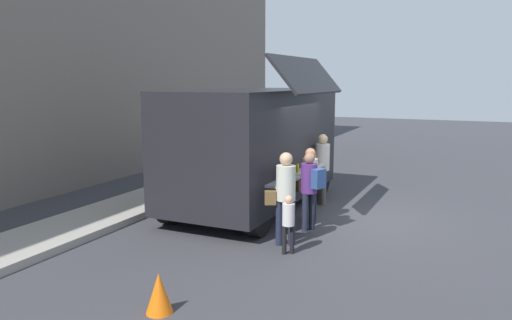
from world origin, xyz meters
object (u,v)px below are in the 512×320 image
at_px(customer_mid_with_backpack, 310,184).
at_px(child_near_queue, 288,219).
at_px(food_truck_main, 255,144).
at_px(trash_bin, 236,159).
at_px(customer_extra_browsing, 322,162).
at_px(customer_front_ordering, 309,179).
at_px(traffic_cone_orange, 159,293).
at_px(customer_rear_waiting, 285,191).

relative_size(customer_mid_with_backpack, child_near_queue, 1.51).
bearing_deg(food_truck_main, child_near_queue, -144.97).
relative_size(trash_bin, customer_extra_browsing, 0.58).
xyz_separation_m(customer_front_ordering, customer_extra_browsing, (1.71, 0.23, 0.08)).
relative_size(customer_front_ordering, child_near_queue, 1.53).
distance_m(traffic_cone_orange, customer_front_ordering, 4.89).
relative_size(food_truck_main, trash_bin, 5.47).
xyz_separation_m(traffic_cone_orange, child_near_queue, (2.80, -0.76, 0.36)).
bearing_deg(traffic_cone_orange, customer_extra_browsing, -2.25).
bearing_deg(food_truck_main, traffic_cone_orange, -167.95).
distance_m(trash_bin, customer_front_ordering, 5.85).
bearing_deg(food_truck_main, customer_rear_waiting, -144.02).
bearing_deg(traffic_cone_orange, trash_bin, 20.63).
bearing_deg(child_near_queue, traffic_cone_orange, 130.05).
relative_size(food_truck_main, customer_rear_waiting, 3.13).
bearing_deg(customer_mid_with_backpack, trash_bin, -25.63).
height_order(trash_bin, customer_mid_with_backpack, customer_mid_with_backpack).
relative_size(traffic_cone_orange, child_near_queue, 0.52).
xyz_separation_m(customer_front_ordering, customer_mid_with_backpack, (-0.54, -0.20, 0.02)).
distance_m(customer_mid_with_backpack, child_near_queue, 1.51).
height_order(customer_rear_waiting, customer_extra_browsing, customer_rear_waiting).
bearing_deg(customer_front_ordering, customer_extra_browsing, -49.75).
height_order(food_truck_main, child_near_queue, food_truck_main).
bearing_deg(customer_extra_browsing, traffic_cone_orange, 50.00).
xyz_separation_m(customer_mid_with_backpack, customer_rear_waiting, (-1.05, 0.15, 0.05)).
bearing_deg(customer_extra_browsing, customer_mid_with_backpack, 63.00).
bearing_deg(traffic_cone_orange, customer_front_ordering, -5.77).
xyz_separation_m(customer_rear_waiting, customer_extra_browsing, (3.30, 0.28, 0.00)).
height_order(traffic_cone_orange, child_near_queue, child_near_queue).
bearing_deg(traffic_cone_orange, customer_mid_with_backpack, -9.11).
distance_m(trash_bin, customer_extra_browsing, 4.55).
relative_size(food_truck_main, customer_extra_browsing, 3.15).
distance_m(food_truck_main, customer_extra_browsing, 1.76).
distance_m(traffic_cone_orange, customer_rear_waiting, 3.35).
distance_m(customer_front_ordering, child_near_queue, 2.06).
bearing_deg(trash_bin, food_truck_main, -147.03).
height_order(traffic_cone_orange, customer_extra_browsing, customer_extra_browsing).
distance_m(food_truck_main, trash_bin, 4.39).
relative_size(traffic_cone_orange, trash_bin, 0.55).
bearing_deg(customer_mid_with_backpack, customer_front_ordering, -45.87).
relative_size(food_truck_main, customer_mid_with_backpack, 3.42).
relative_size(food_truck_main, traffic_cone_orange, 9.97).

